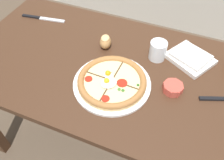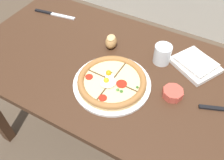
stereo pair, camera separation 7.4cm
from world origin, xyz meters
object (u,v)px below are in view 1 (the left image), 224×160
Objects in this scene: pizza at (112,82)px; ramekin_bowl at (173,88)px; dining_table at (112,81)px; water_glass at (158,51)px; bread_piece_near at (105,42)px; knife_main at (43,18)px; napkin_folded at (190,58)px.

pizza is 3.83× the size of ramekin_bowl.
water_glass is at bearing 37.83° from dining_table.
water_glass reaches higher than ramekin_bowl.
water_glass is (0.26, 0.02, 0.01)m from bread_piece_near.
knife_main is (-0.43, 0.09, -0.03)m from bread_piece_near.
ramekin_bowl is 1.03× the size of bread_piece_near.
ramekin_bowl is (0.29, -0.03, 0.13)m from dining_table.
bread_piece_near is (-0.37, 0.15, 0.02)m from ramekin_bowl.
dining_table is 0.55m from knife_main.
napkin_folded reaches higher than knife_main.
dining_table is at bearing -151.15° from napkin_folded.
napkin_folded reaches higher than dining_table.
pizza reaches higher than ramekin_bowl.
dining_table is 15.70× the size of water_glass.
water_glass reaches higher than pizza.
water_glass reaches higher than napkin_folded.
napkin_folded is at bearing -10.27° from knife_main.
ramekin_bowl is 0.96× the size of water_glass.
dining_table is at bearing -54.76° from bread_piece_near.
bread_piece_near reaches higher than pizza.
water_glass is (0.68, -0.06, 0.04)m from knife_main.
pizza is at bearing -119.23° from water_glass.
pizza is at bearing -37.64° from knife_main.
knife_main is at bearing 151.29° from pizza.
napkin_folded is 0.16m from water_glass.
bread_piece_near is (-0.41, -0.07, 0.02)m from napkin_folded.
ramekin_bowl is at bearing -99.37° from napkin_folded.
dining_table is at bearing -142.17° from water_glass.
pizza reaches higher than dining_table.
bread_piece_near is at bearing 119.84° from pizza.
bread_piece_near is 0.94× the size of water_glass.
pizza reaches higher than knife_main.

